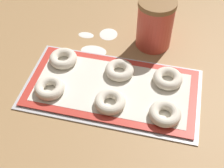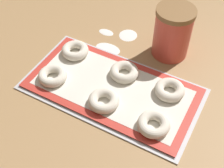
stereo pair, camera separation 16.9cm
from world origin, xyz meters
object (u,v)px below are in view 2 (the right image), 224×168
(bagel_back_left, at_px, (75,51))
(bagel_back_right, at_px, (170,90))
(baking_tray, at_px, (112,89))
(flour_canister, at_px, (173,32))
(bagel_back_center, at_px, (124,72))
(bagel_front_center, at_px, (104,101))
(bagel_front_left, at_px, (53,76))
(bagel_front_right, at_px, (154,124))

(bagel_back_left, relative_size, bagel_back_right, 1.00)
(baking_tray, distance_m, bagel_back_right, 0.17)
(baking_tray, distance_m, flour_canister, 0.27)
(bagel_back_right, bearing_deg, baking_tray, -159.04)
(bagel_back_right, bearing_deg, bagel_back_center, 179.78)
(bagel_front_center, bearing_deg, bagel_front_left, 177.15)
(bagel_back_right, relative_size, flour_canister, 0.52)
(bagel_back_center, bearing_deg, flour_canister, 65.82)
(baking_tray, relative_size, flour_canister, 3.07)
(bagel_back_center, distance_m, bagel_back_right, 0.15)
(bagel_front_center, distance_m, bagel_back_left, 0.24)
(flour_canister, bearing_deg, bagel_front_center, -104.46)
(baking_tray, relative_size, bagel_back_center, 5.92)
(bagel_front_center, distance_m, bagel_back_center, 0.13)
(bagel_back_center, bearing_deg, bagel_front_center, -89.62)
(bagel_back_center, bearing_deg, bagel_back_right, -0.22)
(bagel_back_left, bearing_deg, bagel_back_right, -1.69)
(bagel_front_left, relative_size, bagel_back_left, 1.00)
(flour_canister, bearing_deg, bagel_back_left, -147.75)
(bagel_front_left, relative_size, bagel_front_right, 1.00)
(bagel_front_right, relative_size, bagel_back_center, 1.00)
(baking_tray, height_order, flour_canister, flour_canister)
(flour_canister, bearing_deg, baking_tray, -110.37)
(bagel_back_left, bearing_deg, baking_tray, -21.74)
(bagel_front_center, distance_m, bagel_front_right, 0.16)
(bagel_front_center, bearing_deg, flour_canister, 75.54)
(bagel_back_right, xyz_separation_m, flour_canister, (-0.07, 0.18, 0.06))
(baking_tray, relative_size, bagel_front_left, 5.92)
(bagel_front_left, bearing_deg, flour_canister, 48.36)
(bagel_front_center, xyz_separation_m, bagel_back_right, (0.15, 0.13, 0.00))
(bagel_front_center, bearing_deg, bagel_front_right, -2.14)
(bagel_back_center, relative_size, bagel_back_right, 1.00)
(baking_tray, height_order, bagel_back_left, bagel_back_left)
(baking_tray, height_order, bagel_back_right, bagel_back_right)
(baking_tray, bearing_deg, bagel_back_left, 158.26)
(bagel_back_right, distance_m, flour_canister, 0.20)
(bagel_back_left, height_order, bagel_back_right, same)
(baking_tray, distance_m, bagel_front_right, 0.19)
(bagel_back_left, relative_size, flour_canister, 0.52)
(bagel_back_center, xyz_separation_m, flour_canister, (0.08, 0.18, 0.06))
(bagel_front_left, distance_m, bagel_back_center, 0.22)
(bagel_front_right, bearing_deg, bagel_back_center, 139.57)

